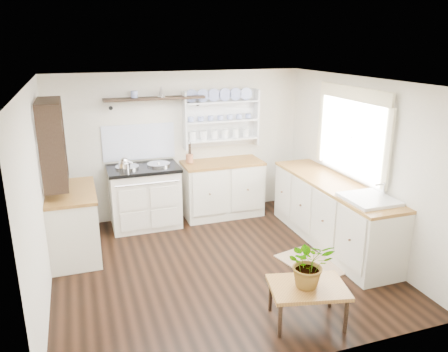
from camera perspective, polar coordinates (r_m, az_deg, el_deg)
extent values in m
cube|color=black|center=(5.69, -0.79, -11.53)|extent=(4.00, 3.80, 0.01)
cube|color=beige|center=(7.00, -5.69, 4.05)|extent=(4.00, 0.02, 2.30)
cube|color=beige|center=(6.13, 17.24, 1.44)|extent=(0.02, 3.80, 2.30)
cube|color=beige|center=(5.02, -23.12, -2.63)|extent=(0.02, 3.80, 2.30)
cube|color=white|center=(5.00, -0.90, 12.23)|extent=(4.00, 3.80, 0.01)
cube|color=white|center=(6.14, 16.42, 4.92)|extent=(0.04, 1.40, 1.00)
cube|color=white|center=(6.13, 16.26, 4.91)|extent=(0.02, 1.50, 1.10)
cube|color=#F7E5C6|center=(6.03, 16.57, 10.29)|extent=(0.04, 1.55, 0.18)
cube|color=silver|center=(6.77, -10.30, -2.82)|extent=(1.01, 0.66, 0.89)
cube|color=black|center=(6.63, -10.52, 1.01)|extent=(1.05, 0.70, 0.05)
cylinder|color=silver|center=(6.59, -12.54, 1.15)|extent=(0.34, 0.34, 0.03)
cylinder|color=silver|center=(6.65, -8.55, 1.52)|extent=(0.34, 0.34, 0.03)
cylinder|color=silver|center=(6.31, -9.94, -0.98)|extent=(0.91, 0.02, 0.02)
cube|color=beige|center=(7.08, -0.22, -1.70)|extent=(1.25, 0.60, 0.88)
cube|color=brown|center=(6.95, -0.22, 1.73)|extent=(1.27, 0.63, 0.04)
cube|color=beige|center=(6.26, 13.90, -4.81)|extent=(0.60, 2.40, 0.88)
cube|color=brown|center=(6.11, 14.20, -0.98)|extent=(0.62, 2.43, 0.04)
cube|color=white|center=(5.57, 18.28, -4.03)|extent=(0.55, 0.60, 0.28)
cylinder|color=silver|center=(5.62, 20.11, -1.85)|extent=(0.02, 0.02, 0.22)
cube|color=beige|center=(6.09, -19.04, -5.91)|extent=(0.60, 1.10, 0.88)
cube|color=brown|center=(5.94, -19.45, -2.00)|extent=(0.62, 1.13, 0.04)
cube|color=white|center=(7.07, -0.58, 7.58)|extent=(1.20, 0.03, 0.90)
cube|color=white|center=(6.99, -0.34, 7.46)|extent=(1.20, 0.22, 0.02)
cylinder|color=navy|center=(6.96, -0.37, 9.67)|extent=(0.20, 0.02, 0.20)
cube|color=black|center=(6.66, -9.02, 9.99)|extent=(1.50, 0.24, 0.04)
cone|color=black|center=(6.66, -14.65, 8.69)|extent=(0.06, 0.20, 0.06)
cone|color=black|center=(6.88, -3.68, 9.47)|extent=(0.06, 0.20, 0.06)
cube|color=black|center=(5.77, -21.49, 4.17)|extent=(0.28, 0.80, 1.05)
cylinder|color=#A25F3B|center=(6.85, -4.53, 2.30)|extent=(0.11, 0.11, 0.13)
cube|color=brown|center=(4.56, 10.90, -14.11)|extent=(0.85, 0.69, 0.04)
cylinder|color=black|center=(4.42, 7.32, -18.23)|extent=(0.04, 0.04, 0.37)
cylinder|color=black|center=(4.77, 6.08, -15.22)|extent=(0.04, 0.04, 0.37)
cylinder|color=black|center=(4.60, 15.66, -17.22)|extent=(0.04, 0.04, 0.37)
cylinder|color=black|center=(4.94, 13.76, -14.44)|extent=(0.04, 0.04, 0.37)
imported|color=#3F7233|center=(4.43, 11.10, -11.13)|extent=(0.53, 0.48, 0.50)
cube|color=olive|center=(5.81, 11.33, -11.15)|extent=(0.74, 0.96, 0.02)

